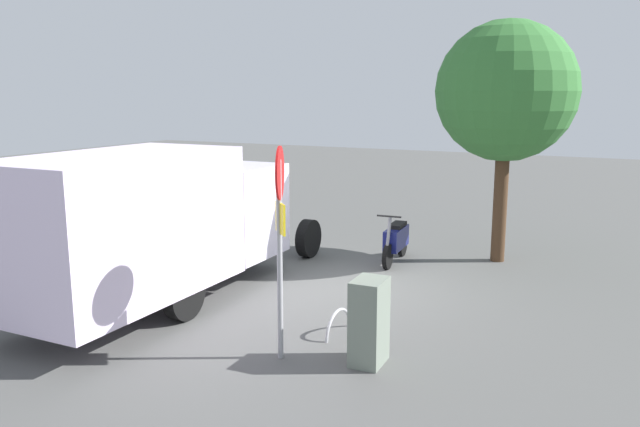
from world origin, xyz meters
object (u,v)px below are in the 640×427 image
at_px(street_tree, 506,92).
at_px(utility_cabinet, 369,322).
at_px(bike_rack_hoop, 338,334).
at_px(stop_sign, 280,219).
at_px(motorcycle, 396,240).
at_px(box_truck_near, 159,219).

height_order(street_tree, utility_cabinet, street_tree).
bearing_deg(bike_rack_hoop, stop_sign, -16.08).
bearing_deg(street_tree, stop_sign, -13.93).
relative_size(motorcycle, street_tree, 0.33).
xyz_separation_m(utility_cabinet, bike_rack_hoop, (-0.82, -0.86, -0.63)).
bearing_deg(motorcycle, utility_cabinet, 11.73).
height_order(motorcycle, bike_rack_hoop, motorcycle).
bearing_deg(motorcycle, street_tree, 114.77).
height_order(utility_cabinet, bike_rack_hoop, utility_cabinet).
xyz_separation_m(stop_sign, street_tree, (-7.00, 1.74, 1.77)).
height_order(stop_sign, bike_rack_hoop, stop_sign).
relative_size(box_truck_near, motorcycle, 4.24).
height_order(box_truck_near, motorcycle, box_truck_near).
bearing_deg(bike_rack_hoop, utility_cabinet, 46.46).
relative_size(motorcycle, utility_cabinet, 1.45).
height_order(motorcycle, street_tree, street_tree).
xyz_separation_m(motorcycle, utility_cabinet, (5.44, 1.56, 0.11)).
height_order(box_truck_near, stop_sign, stop_sign).
xyz_separation_m(box_truck_near, motorcycle, (-4.65, 2.91, -1.07)).
distance_m(box_truck_near, street_tree, 7.99).
distance_m(stop_sign, street_tree, 7.43).
bearing_deg(street_tree, utility_cabinet, -4.53).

